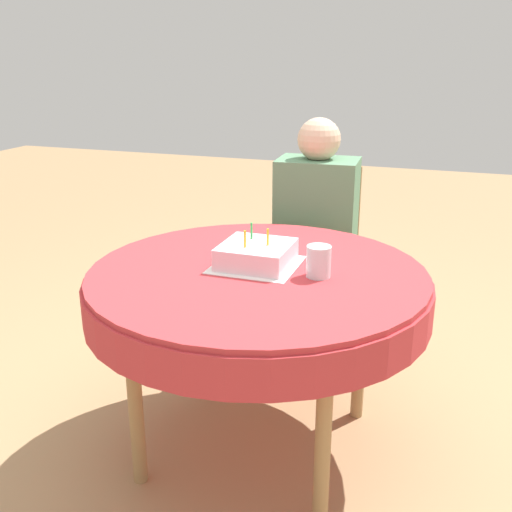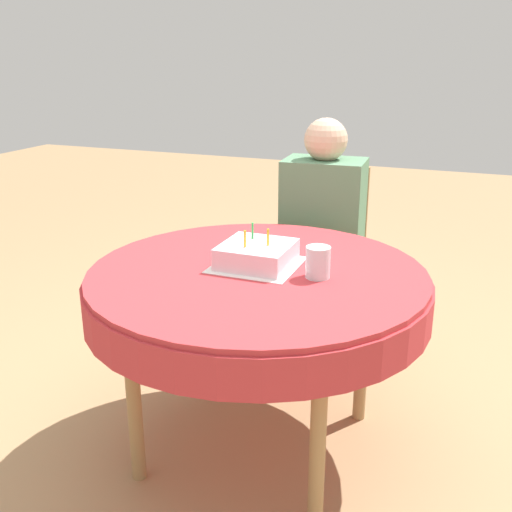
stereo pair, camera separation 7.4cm
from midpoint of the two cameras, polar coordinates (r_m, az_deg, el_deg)
name	(u,v)px [view 2 (the right image)]	position (r m, az deg, el deg)	size (l,w,h in m)	color
ground_plane	(257,445)	(2.41, 1.04, -17.52)	(12.00, 12.00, 0.00)	#A37F56
dining_table	(257,293)	(2.10, 1.14, -3.51)	(1.19, 1.19, 0.72)	#BC3338
chair	(325,254)	(2.98, 7.26, 0.17)	(0.43, 0.43, 0.90)	#A37A4C
person	(322,219)	(2.83, 7.08, 3.56)	(0.39, 0.37, 1.15)	#DBB293
napkin	(257,265)	(2.11, 1.08, -0.84)	(0.29, 0.29, 0.00)	white
birthday_cake	(257,254)	(2.10, 1.09, 0.17)	(0.24, 0.24, 0.14)	silver
drinking_glass	(318,262)	(2.00, 6.98, -0.59)	(0.08, 0.08, 0.11)	silver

